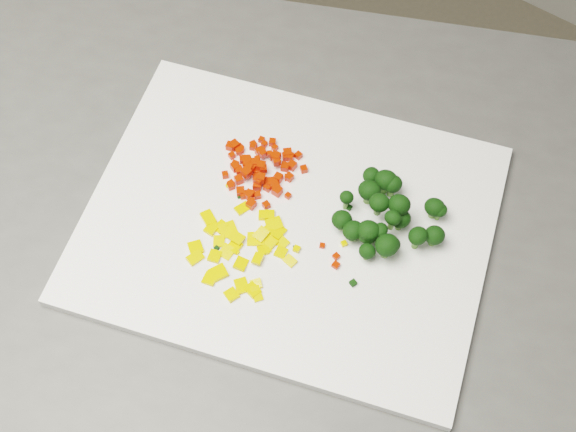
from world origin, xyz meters
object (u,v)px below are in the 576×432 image
Objects in this scene: cutting_board at (288,223)px; broccoli_pile at (389,207)px; counter_block at (282,386)px; pepper_pile at (244,247)px; carrot_pile at (261,164)px.

broccoli_pile reaches higher than cutting_board.
cutting_board is (-0.01, 0.03, 0.46)m from counter_block.
broccoli_pile is at bearing 51.75° from counter_block.
cutting_board reaches higher than counter_block.
pepper_pile is (-0.03, -0.02, 0.47)m from counter_block.
pepper_pile is 0.97× the size of broccoli_pile.
carrot_pile is 0.83× the size of broccoli_pile.
cutting_board is at bearing 109.20° from counter_block.
counter_block is 2.40× the size of cutting_board.
pepper_pile is at bearing -107.40° from cutting_board.
carrot_pile is 0.10m from pepper_pile.
counter_block is 0.47m from pepper_pile.
carrot_pile is at bearing 115.73° from pepper_pile.
counter_block is 10.81× the size of carrot_pile.
counter_block is at bearing 39.46° from pepper_pile.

